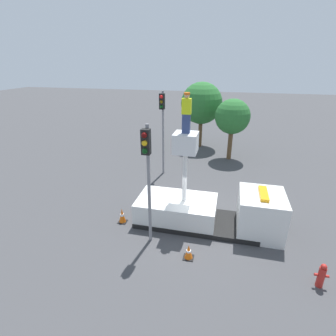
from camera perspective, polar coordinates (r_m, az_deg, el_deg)
ground_plane at (r=13.61m, az=6.16°, el=-11.78°), size 120.00×120.00×0.00m
bucket_truck at (r=13.11m, az=9.13°, el=-9.03°), size 7.00×2.40×4.63m
worker at (r=11.56m, az=4.04°, el=11.82°), size 0.40×0.26×1.75m
traffic_light_pole at (r=10.46m, az=-4.55°, el=0.94°), size 0.34×0.57×5.38m
traffic_light_across at (r=17.74m, az=-1.22°, el=10.93°), size 0.34×0.57×5.80m
fire_hydrant at (r=11.53m, az=30.42°, el=-19.54°), size 0.49×0.25×1.00m
traffic_cone_rear at (r=13.59m, az=-9.94°, el=-10.21°), size 0.42×0.42×0.77m
traffic_cone_curbside at (r=11.37m, az=4.50°, el=-17.76°), size 0.43×0.43×0.64m
tree_left_bg at (r=21.53m, az=13.85°, el=10.74°), size 2.75×2.75×4.90m
tree_right_bg at (r=24.35m, az=7.31°, el=13.79°), size 3.70×3.70×5.89m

